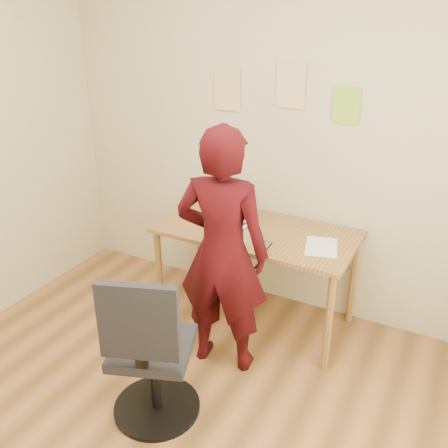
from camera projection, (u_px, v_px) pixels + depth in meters
The scene contains 10 objects.
room at pixel (123, 220), 2.17m from camera, with size 3.58×3.58×2.78m.
desk at pixel (256, 241), 3.56m from camera, with size 1.40×0.70×0.74m.
laptop at pixel (231, 215), 3.64m from camera, with size 0.34×0.31×0.23m.
paper_sheet at pixel (321, 247), 3.28m from camera, with size 0.20×0.29×0.00m, color white.
phone at pixel (265, 246), 3.28m from camera, with size 0.06×0.12×0.01m.
wall_note_left at pixel (227, 90), 3.63m from camera, with size 0.21×0.00×0.30m, color #D8B581.
wall_note_mid at pixel (291, 86), 3.39m from camera, with size 0.21×0.00×0.30m, color #D8B581.
wall_note_right at pixel (346, 105), 3.26m from camera, with size 0.18×0.00×0.24m, color #8BD12F.
office_chair at pixel (150, 359), 2.74m from camera, with size 0.55×0.56×0.98m.
person at pixel (222, 253), 3.06m from camera, with size 0.59×0.39×1.61m, color #320609.
Camera 1 is at (1.32, -1.55, 2.23)m, focal length 40.00 mm.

